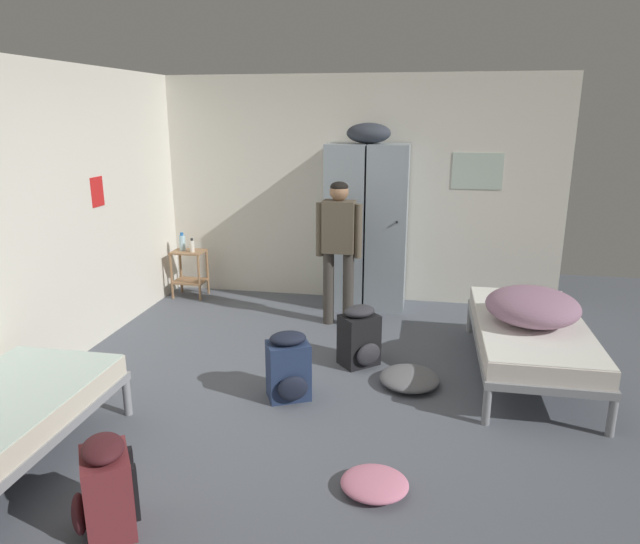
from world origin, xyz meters
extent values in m
plane|color=#565B66|center=(0.00, 0.00, 0.00)|extent=(8.16, 8.16, 0.00)
cube|color=silver|center=(0.00, 2.58, 1.30)|extent=(4.67, 0.06, 2.60)
cube|color=silver|center=(-2.31, 0.00, 1.30)|extent=(0.06, 5.10, 2.60)
cube|color=#B7CCBC|center=(1.35, 2.55, 1.55)|extent=(0.55, 0.01, 0.40)
cube|color=red|center=(-2.27, 0.89, 1.45)|extent=(0.01, 0.20, 0.28)
cube|color=#8C99A3|center=(-0.07, 2.27, 0.93)|extent=(0.44, 0.52, 1.85)
cylinder|color=black|center=(0.05, 1.99, 1.05)|extent=(0.02, 0.03, 0.02)
cube|color=#8C99A3|center=(0.39, 2.27, 0.93)|extent=(0.44, 0.52, 1.85)
cylinder|color=black|center=(0.51, 1.99, 1.05)|extent=(0.02, 0.03, 0.02)
ellipsoid|color=#333842|center=(0.16, 2.27, 1.96)|extent=(0.48, 0.36, 0.22)
cylinder|color=#99704C|center=(-2.15, 2.09, 0.28)|extent=(0.03, 0.03, 0.55)
cylinder|color=#99704C|center=(-1.80, 2.09, 0.28)|extent=(0.03, 0.03, 0.55)
cylinder|color=#99704C|center=(-2.15, 2.36, 0.28)|extent=(0.03, 0.03, 0.55)
cylinder|color=#99704C|center=(-1.80, 2.36, 0.28)|extent=(0.03, 0.03, 0.55)
cube|color=#99704C|center=(-1.98, 2.22, 0.19)|extent=(0.38, 0.30, 0.02)
cube|color=#99704C|center=(-1.98, 2.22, 0.56)|extent=(0.38, 0.30, 0.02)
cylinder|color=gray|center=(2.15, 1.62, 0.14)|extent=(0.06, 0.06, 0.28)
cylinder|color=gray|center=(1.31, 1.62, 0.14)|extent=(0.06, 0.06, 0.28)
cylinder|color=gray|center=(2.15, -0.22, 0.14)|extent=(0.06, 0.06, 0.28)
cylinder|color=gray|center=(1.31, -0.22, 0.14)|extent=(0.06, 0.06, 0.28)
cube|color=gray|center=(1.73, 0.70, 0.31)|extent=(0.90, 1.90, 0.06)
cube|color=silver|center=(1.73, 0.70, 0.41)|extent=(0.87, 1.84, 0.14)
cube|color=white|center=(1.73, 0.70, 0.49)|extent=(0.86, 1.82, 0.01)
cylinder|color=gray|center=(-2.15, -0.56, 0.14)|extent=(0.06, 0.06, 0.28)
cylinder|color=gray|center=(-1.31, -0.56, 0.14)|extent=(0.06, 0.06, 0.28)
ellipsoid|color=gray|center=(1.71, 0.65, 0.63)|extent=(0.75, 0.78, 0.29)
cylinder|color=#3D3833|center=(0.05, 1.61, 0.39)|extent=(0.11, 0.11, 0.78)
cylinder|color=#3D3833|center=(-0.16, 1.62, 0.39)|extent=(0.11, 0.11, 0.78)
cube|color=brown|center=(-0.06, 1.61, 1.05)|extent=(0.33, 0.20, 0.54)
cylinder|color=brown|center=(0.14, 1.61, 1.01)|extent=(0.08, 0.08, 0.55)
cylinder|color=brown|center=(-0.26, 1.62, 1.01)|extent=(0.08, 0.08, 0.55)
sphere|color=#936B4C|center=(-0.06, 1.61, 1.41)|extent=(0.19, 0.19, 0.19)
ellipsoid|color=black|center=(-0.06, 1.61, 1.46)|extent=(0.18, 0.18, 0.11)
cylinder|color=#B2DBEA|center=(-2.06, 2.24, 0.66)|extent=(0.07, 0.07, 0.18)
cylinder|color=#2666B2|center=(-2.06, 2.24, 0.77)|extent=(0.04, 0.04, 0.04)
cylinder|color=white|center=(-1.91, 2.18, 0.64)|extent=(0.05, 0.05, 0.14)
cylinder|color=black|center=(-1.91, 2.18, 0.72)|extent=(0.03, 0.03, 0.03)
cube|color=maroon|center=(-0.78, -1.71, 0.23)|extent=(0.38, 0.40, 0.46)
ellipsoid|color=#42191E|center=(-0.91, -1.79, 0.15)|extent=(0.20, 0.24, 0.20)
ellipsoid|color=#42191E|center=(-0.78, -1.71, 0.50)|extent=(0.34, 0.36, 0.10)
cube|color=black|center=(-0.72, -1.56, 0.25)|extent=(0.05, 0.05, 0.32)
cube|color=black|center=(-0.62, -1.71, 0.25)|extent=(0.05, 0.05, 0.32)
cube|color=black|center=(0.28, 0.64, 0.23)|extent=(0.40, 0.39, 0.46)
ellipsoid|color=#2D2D33|center=(0.38, 0.53, 0.15)|extent=(0.23, 0.22, 0.20)
ellipsoid|color=#2D2D33|center=(0.28, 0.64, 0.50)|extent=(0.36, 0.35, 0.10)
cube|color=black|center=(0.13, 0.69, 0.25)|extent=(0.05, 0.05, 0.32)
cube|color=black|center=(0.26, 0.80, 0.25)|extent=(0.05, 0.05, 0.32)
cube|color=navy|center=(-0.19, -0.08, 0.23)|extent=(0.39, 0.36, 0.46)
ellipsoid|color=black|center=(-0.13, -0.21, 0.15)|extent=(0.25, 0.18, 0.20)
ellipsoid|color=black|center=(-0.19, -0.08, 0.50)|extent=(0.35, 0.32, 0.10)
cube|color=black|center=(-0.33, 0.01, 0.25)|extent=(0.06, 0.04, 0.32)
cube|color=black|center=(-0.17, 0.08, 0.25)|extent=(0.06, 0.04, 0.32)
ellipsoid|color=pink|center=(0.59, -1.12, 0.05)|extent=(0.41, 0.38, 0.10)
ellipsoid|color=slate|center=(0.74, 0.31, 0.06)|extent=(0.49, 0.51, 0.12)
camera|label=1|loc=(0.80, -4.08, 2.19)|focal=32.18mm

